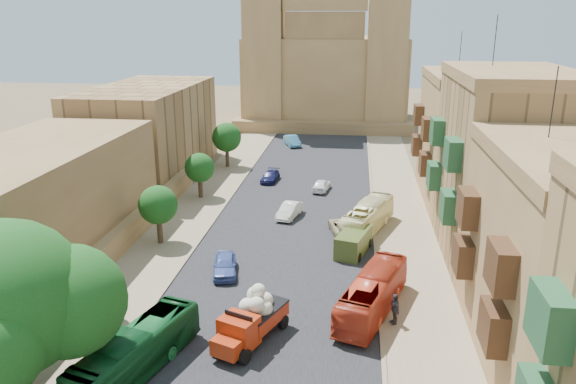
% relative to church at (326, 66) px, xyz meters
% --- Properties ---
extents(road_surface, '(14.00, 140.00, 0.01)m').
position_rel_church_xyz_m(road_surface, '(0.00, -48.61, -9.51)').
color(road_surface, black).
rests_on(road_surface, ground).
extents(sidewalk_east, '(5.00, 140.00, 0.01)m').
position_rel_church_xyz_m(sidewalk_east, '(9.50, -48.61, -9.51)').
color(sidewalk_east, '#8A765A').
rests_on(sidewalk_east, ground).
extents(sidewalk_west, '(5.00, 140.00, 0.01)m').
position_rel_church_xyz_m(sidewalk_west, '(-9.50, -48.61, -9.51)').
color(sidewalk_west, '#8A765A').
rests_on(sidewalk_west, ground).
extents(kerb_east, '(0.25, 140.00, 0.12)m').
position_rel_church_xyz_m(kerb_east, '(7.00, -48.61, -9.46)').
color(kerb_east, '#8A765A').
rests_on(kerb_east, ground).
extents(kerb_west, '(0.25, 140.00, 0.12)m').
position_rel_church_xyz_m(kerb_west, '(-7.00, -48.61, -9.46)').
color(kerb_west, '#8A765A').
rests_on(kerb_west, ground).
extents(townhouse_b, '(9.00, 14.00, 14.90)m').
position_rel_church_xyz_m(townhouse_b, '(15.95, -67.61, -3.86)').
color(townhouse_b, olive).
rests_on(townhouse_b, ground).
extents(townhouse_c, '(9.00, 14.00, 17.40)m').
position_rel_church_xyz_m(townhouse_c, '(15.95, -53.61, -2.61)').
color(townhouse_c, '#9D7547').
rests_on(townhouse_c, ground).
extents(townhouse_d, '(9.00, 14.00, 15.90)m').
position_rel_church_xyz_m(townhouse_d, '(15.95, -39.61, -3.36)').
color(townhouse_d, olive).
rests_on(townhouse_d, ground).
extents(west_wall, '(1.00, 40.00, 1.80)m').
position_rel_church_xyz_m(west_wall, '(-12.50, -58.61, -8.62)').
color(west_wall, olive).
rests_on(west_wall, ground).
extents(west_building_low, '(10.00, 28.00, 8.40)m').
position_rel_church_xyz_m(west_building_low, '(-18.00, -60.61, -5.32)').
color(west_building_low, brown).
rests_on(west_building_low, ground).
extents(west_building_mid, '(10.00, 22.00, 10.00)m').
position_rel_church_xyz_m(west_building_mid, '(-18.00, -34.61, -4.52)').
color(west_building_mid, '#9D7547').
rests_on(west_building_mid, ground).
extents(church, '(28.00, 22.50, 36.30)m').
position_rel_church_xyz_m(church, '(0.00, 0.00, 0.00)').
color(church, olive).
rests_on(church, ground).
extents(ficus_tree, '(9.15, 8.42, 9.15)m').
position_rel_church_xyz_m(ficus_tree, '(-9.42, -74.61, -4.11)').
color(ficus_tree, '#3A2B1D').
rests_on(ficus_tree, ground).
extents(street_tree_a, '(2.92, 2.92, 4.49)m').
position_rel_church_xyz_m(street_tree_a, '(-10.00, -66.61, -6.51)').
color(street_tree_a, '#3A2B1D').
rests_on(street_tree_a, ground).
extents(street_tree_b, '(3.07, 3.07, 4.73)m').
position_rel_church_xyz_m(street_tree_b, '(-10.00, -54.61, -6.35)').
color(street_tree_b, '#3A2B1D').
rests_on(street_tree_b, ground).
extents(street_tree_c, '(2.92, 2.92, 4.50)m').
position_rel_church_xyz_m(street_tree_c, '(-10.00, -42.61, -6.51)').
color(street_tree_c, '#3A2B1D').
rests_on(street_tree_c, ground).
extents(street_tree_d, '(3.47, 3.47, 5.33)m').
position_rel_church_xyz_m(street_tree_d, '(-10.00, -30.61, -5.94)').
color(street_tree_d, '#3A2B1D').
rests_on(street_tree_d, ground).
extents(red_truck, '(3.80, 5.63, 3.12)m').
position_rel_church_xyz_m(red_truck, '(-0.23, -67.71, -8.14)').
color(red_truck, '#AB2A0D').
rests_on(red_truck, ground).
extents(olive_pickup, '(2.92, 4.55, 1.74)m').
position_rel_church_xyz_m(olive_pickup, '(5.28, -54.75, -8.67)').
color(olive_pickup, '#41511E').
rests_on(olive_pickup, ground).
extents(bus_green_north, '(4.46, 8.89, 2.42)m').
position_rel_church_xyz_m(bus_green_north, '(-5.40, -71.35, -8.31)').
color(bus_green_north, '#115224').
rests_on(bus_green_north, ground).
extents(bus_red_east, '(4.74, 9.09, 2.47)m').
position_rel_church_xyz_m(bus_red_east, '(6.50, -63.71, -8.28)').
color(bus_red_east, '#B5331C').
rests_on(bus_red_east, ground).
extents(bus_cream_east, '(4.80, 8.84, 2.41)m').
position_rel_church_xyz_m(bus_cream_east, '(6.39, -49.98, -8.31)').
color(bus_cream_east, '#FDF3B4').
rests_on(bus_cream_east, ground).
extents(car_blue_a, '(2.35, 4.20, 1.35)m').
position_rel_church_xyz_m(car_blue_a, '(-3.60, -59.55, -8.84)').
color(car_blue_a, '#4961AD').
rests_on(car_blue_a, ground).
extents(car_white_a, '(2.17, 4.10, 1.28)m').
position_rel_church_xyz_m(car_white_a, '(-0.50, -47.44, -8.87)').
color(car_white_a, white).
rests_on(car_white_a, ground).
extents(car_cream, '(2.85, 4.53, 1.17)m').
position_rel_church_xyz_m(car_cream, '(4.36, -50.76, -8.93)').
color(car_cream, tan).
rests_on(car_cream, ground).
extents(car_dkblue, '(1.91, 3.97, 1.11)m').
position_rel_church_xyz_m(car_dkblue, '(-3.94, -36.25, -8.96)').
color(car_dkblue, '#101343').
rests_on(car_dkblue, ground).
extents(car_white_b, '(2.00, 3.75, 1.21)m').
position_rel_church_xyz_m(car_white_b, '(1.85, -39.03, -8.91)').
color(car_white_b, white).
rests_on(car_white_b, ground).
extents(car_blue_b, '(3.02, 4.62, 1.44)m').
position_rel_church_xyz_m(car_blue_b, '(-3.59, -18.23, -8.80)').
color(car_blue_b, teal).
rests_on(car_blue_b, ground).
extents(pedestrian_c, '(0.78, 1.21, 1.92)m').
position_rel_church_xyz_m(pedestrian_c, '(7.76, -64.90, -8.56)').
color(pedestrian_c, '#32333B').
rests_on(pedestrian_c, ground).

